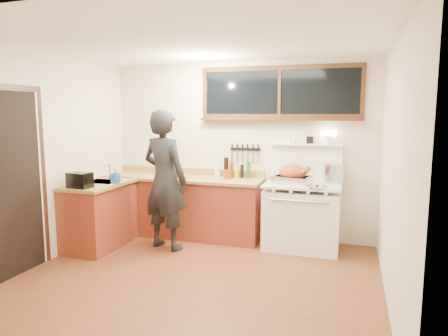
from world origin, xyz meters
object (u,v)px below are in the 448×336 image
(man, at_px, (165,180))
(roast_turkey, at_px, (293,176))
(vintage_stove, at_px, (302,215))
(cutting_board, at_px, (176,175))

(man, relative_size, roast_turkey, 3.43)
(vintage_stove, distance_m, roast_turkey, 0.55)
(cutting_board, bearing_deg, roast_turkey, 3.72)
(man, xyz_separation_m, cutting_board, (-0.05, 0.48, -0.00))
(cutting_board, distance_m, roast_turkey, 1.71)
(cutting_board, bearing_deg, man, -83.77)
(cutting_board, height_order, roast_turkey, roast_turkey)
(man, xyz_separation_m, roast_turkey, (1.65, 0.59, 0.05))
(cutting_board, xyz_separation_m, roast_turkey, (1.70, 0.11, 0.05))
(man, height_order, roast_turkey, man)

